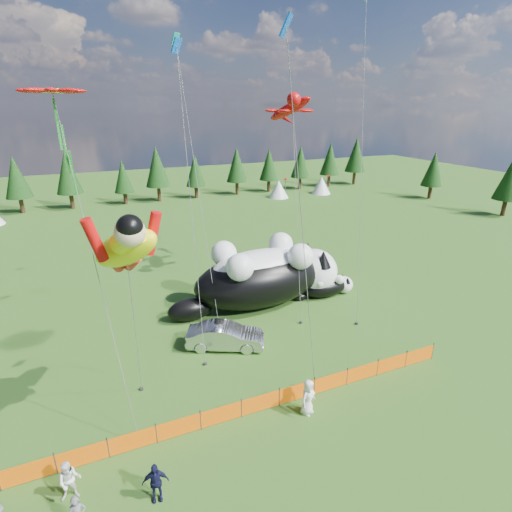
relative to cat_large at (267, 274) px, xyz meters
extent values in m
plane|color=#113B0A|center=(-5.07, -7.33, -2.31)|extent=(160.00, 160.00, 0.00)
cylinder|color=#262626|center=(-14.07, -10.33, -1.76)|extent=(0.06, 0.06, 1.10)
cylinder|color=#262626|center=(-12.07, -10.33, -1.76)|extent=(0.06, 0.06, 1.10)
cylinder|color=#262626|center=(-10.07, -10.33, -1.76)|extent=(0.06, 0.06, 1.10)
cylinder|color=#262626|center=(-8.07, -10.33, -1.76)|extent=(0.06, 0.06, 1.10)
cylinder|color=#262626|center=(-6.07, -10.33, -1.76)|extent=(0.06, 0.06, 1.10)
cylinder|color=#262626|center=(-4.07, -10.33, -1.76)|extent=(0.06, 0.06, 1.10)
cylinder|color=#262626|center=(-2.07, -10.33, -1.76)|extent=(0.06, 0.06, 1.10)
cylinder|color=#262626|center=(-0.07, -10.33, -1.76)|extent=(0.06, 0.06, 1.10)
cylinder|color=#262626|center=(1.93, -10.33, -1.76)|extent=(0.06, 0.06, 1.10)
cylinder|color=#262626|center=(3.93, -10.33, -1.76)|extent=(0.06, 0.06, 1.10)
cylinder|color=#262626|center=(5.93, -10.33, -1.76)|extent=(0.06, 0.06, 1.10)
cube|color=#FC6005|center=(-15.07, -10.33, -1.81)|extent=(2.00, 0.04, 0.90)
cube|color=#FC6005|center=(-13.07, -10.33, -1.81)|extent=(2.00, 0.04, 0.90)
cube|color=#FC6005|center=(-11.07, -10.33, -1.81)|extent=(2.00, 0.04, 0.90)
cube|color=#FC6005|center=(-9.07, -10.33, -1.81)|extent=(2.00, 0.04, 0.90)
cube|color=#FC6005|center=(-7.07, -10.33, -1.81)|extent=(2.00, 0.04, 0.90)
cube|color=#FC6005|center=(-5.07, -10.33, -1.81)|extent=(2.00, 0.04, 0.90)
cube|color=#FC6005|center=(-3.07, -10.33, -1.81)|extent=(2.00, 0.04, 0.90)
cube|color=#FC6005|center=(-1.07, -10.33, -1.81)|extent=(2.00, 0.04, 0.90)
cube|color=#FC6005|center=(0.93, -10.33, -1.81)|extent=(2.00, 0.04, 0.90)
cube|color=#FC6005|center=(2.93, -10.33, -1.81)|extent=(2.00, 0.04, 0.90)
cube|color=#FC6005|center=(4.93, -10.33, -1.81)|extent=(2.00, 0.04, 0.90)
ellipsoid|color=black|center=(-0.58, -0.03, -0.29)|extent=(10.30, 5.15, 4.04)
ellipsoid|color=white|center=(-0.58, -0.03, 0.72)|extent=(7.77, 3.70, 2.47)
sphere|color=white|center=(4.13, 0.18, -0.52)|extent=(3.59, 3.59, 3.59)
sphere|color=#FC626F|center=(5.65, 0.25, -0.52)|extent=(0.50, 0.50, 0.50)
ellipsoid|color=black|center=(-5.96, -0.26, -1.53)|extent=(3.21, 1.71, 1.57)
cone|color=black|center=(4.17, -0.90, 0.92)|extent=(1.26, 1.26, 1.26)
cone|color=black|center=(4.08, 1.26, 0.92)|extent=(1.26, 1.26, 1.26)
sphere|color=white|center=(1.82, 1.54, 1.61)|extent=(1.89, 1.89, 1.89)
sphere|color=white|center=(1.95, -1.37, 1.61)|extent=(1.89, 1.89, 1.89)
sphere|color=white|center=(-2.89, 1.33, 1.61)|extent=(1.89, 1.89, 1.89)
sphere|color=white|center=(-2.76, -1.58, 1.61)|extent=(1.89, 1.89, 1.89)
ellipsoid|color=black|center=(4.59, -0.73, -1.55)|extent=(3.86, 1.90, 1.52)
ellipsoid|color=white|center=(4.59, -0.73, -1.17)|extent=(2.92, 1.36, 0.93)
sphere|color=white|center=(6.36, -0.79, -1.64)|extent=(1.35, 1.35, 1.35)
sphere|color=#FC626F|center=(6.94, -0.81, -1.64)|extent=(0.19, 0.19, 0.19)
ellipsoid|color=black|center=(2.56, -0.67, -2.02)|extent=(1.20, 0.63, 0.59)
cone|color=black|center=(6.35, -1.20, -1.09)|extent=(0.47, 0.47, 0.47)
cone|color=black|center=(6.38, -0.39, -1.09)|extent=(0.47, 0.47, 0.47)
sphere|color=white|center=(5.53, -0.21, -0.83)|extent=(0.71, 0.71, 0.71)
sphere|color=white|center=(5.50, -1.31, -0.83)|extent=(0.71, 0.71, 0.71)
sphere|color=white|center=(3.76, -0.16, -0.83)|extent=(0.71, 0.71, 0.71)
sphere|color=white|center=(3.72, -1.26, -0.83)|extent=(0.71, 0.71, 0.71)
imported|color=silver|center=(-4.83, -4.42, -1.54)|extent=(4.96, 3.48, 1.55)
imported|color=white|center=(-13.49, -11.72, -1.46)|extent=(0.87, 0.55, 1.71)
imported|color=#121233|center=(-10.55, -13.04, -1.47)|extent=(1.07, 0.67, 1.69)
imported|color=white|center=(-3.02, -11.30, -1.38)|extent=(1.08, 0.94, 1.86)
cylinder|color=#595959|center=(-10.23, -7.26, 1.98)|extent=(0.03, 0.03, 8.43)
cube|color=#262626|center=(-10.19, -6.47, -2.23)|extent=(0.15, 0.15, 0.16)
cylinder|color=#595959|center=(2.43, 0.58, 4.63)|extent=(0.03, 0.03, 16.39)
cube|color=#262626|center=(0.85, -3.73, -2.23)|extent=(0.15, 0.15, 0.16)
cylinder|color=#595959|center=(-11.47, -7.37, 5.05)|extent=(0.03, 0.03, 15.45)
cube|color=#262626|center=(-10.80, -10.04, -2.23)|extent=(0.15, 0.15, 0.16)
cube|color=#198E26|center=(-12.15, -4.70, 9.86)|extent=(0.19, 0.19, 4.23)
cylinder|color=#595959|center=(-6.10, -2.80, 6.32)|extent=(0.03, 0.03, 17.93)
cube|color=#262626|center=(-6.50, -5.67, -2.23)|extent=(0.15, 0.15, 0.16)
cylinder|color=#595959|center=(6.36, -1.53, 8.31)|extent=(0.03, 0.03, 22.66)
cube|color=#262626|center=(4.29, -5.34, -2.23)|extent=(0.15, 0.15, 0.16)
cylinder|color=#595959|center=(-2.81, -9.81, 6.12)|extent=(0.03, 0.03, 16.71)
cube|color=#262626|center=(-1.70, -9.80, -2.23)|extent=(0.15, 0.15, 0.16)
cylinder|color=#595959|center=(-4.51, 1.64, 6.87)|extent=(0.03, 0.03, 19.73)
cube|color=#262626|center=(-4.57, -2.33, -2.23)|extent=(0.15, 0.15, 0.16)
camera|label=1|loc=(-11.36, -24.55, 11.70)|focal=28.00mm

